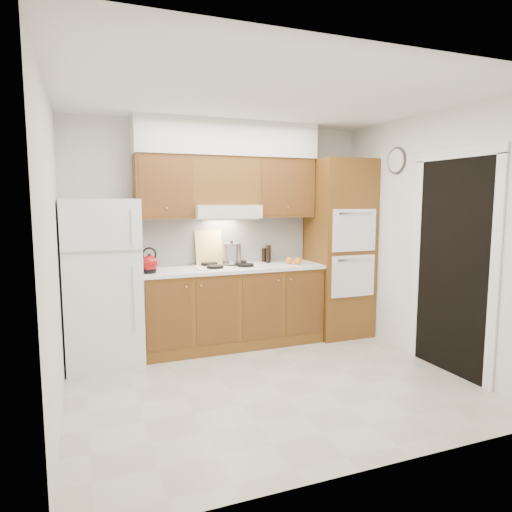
{
  "coord_description": "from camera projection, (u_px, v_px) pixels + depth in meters",
  "views": [
    {
      "loc": [
        -1.6,
        -3.77,
        1.71
      ],
      "look_at": [
        0.04,
        0.45,
        1.15
      ],
      "focal_mm": 32.0,
      "sensor_mm": 36.0,
      "label": 1
    }
  ],
  "objects": [
    {
      "name": "orange_near",
      "position": [
        298.0,
        261.0,
        5.45
      ],
      "size": [
        0.09,
        0.09,
        0.09
      ],
      "primitive_type": "sphere",
      "rotation": [
        0.0,
        0.0,
        0.06
      ],
      "color": "orange",
      "rests_on": "countertop"
    },
    {
      "name": "cutting_board",
      "position": [
        209.0,
        248.0,
        5.38
      ],
      "size": [
        0.32,
        0.11,
        0.42
      ],
      "primitive_type": "cube",
      "rotation": [
        -0.21,
        0.0,
        -0.01
      ],
      "color": "#DEB072",
      "rests_on": "countertop"
    },
    {
      "name": "cooktop",
      "position": [
        227.0,
        266.0,
        5.27
      ],
      "size": [
        0.74,
        0.5,
        0.01
      ],
      "primitive_type": "cube",
      "color": "white",
      "rests_on": "countertop"
    },
    {
      "name": "upper_cab_right",
      "position": [
        282.0,
        188.0,
        5.54
      ],
      "size": [
        0.73,
        0.33,
        0.7
      ],
      "primitive_type": "cube",
      "color": "brown",
      "rests_on": "wall_back"
    },
    {
      "name": "wall_back",
      "position": [
        222.0,
        234.0,
        5.5
      ],
      "size": [
        3.6,
        0.02,
        2.6
      ],
      "primitive_type": "cube",
      "color": "silver",
      "rests_on": "floor"
    },
    {
      "name": "condiment_a",
      "position": [
        269.0,
        254.0,
        5.63
      ],
      "size": [
        0.06,
        0.06,
        0.21
      ],
      "primitive_type": "cylinder",
      "rotation": [
        0.0,
        0.0,
        0.08
      ],
      "color": "black",
      "rests_on": "countertop"
    },
    {
      "name": "stock_pot",
      "position": [
        232.0,
        254.0,
        5.32
      ],
      "size": [
        0.29,
        0.29,
        0.23
      ],
      "primitive_type": "cylinder",
      "rotation": [
        0.0,
        0.0,
        -0.39
      ],
      "color": "#B7B6BB",
      "rests_on": "cooktop"
    },
    {
      "name": "wall_right",
      "position": [
        429.0,
        239.0,
        4.76
      ],
      "size": [
        0.02,
        3.0,
        2.6
      ],
      "primitive_type": "cube",
      "color": "silver",
      "rests_on": "floor"
    },
    {
      "name": "upper_cab_left",
      "position": [
        164.0,
        187.0,
        5.02
      ],
      "size": [
        0.63,
        0.33,
        0.7
      ],
      "primitive_type": "cube",
      "color": "brown",
      "rests_on": "wall_back"
    },
    {
      "name": "doorway",
      "position": [
        452.0,
        268.0,
        4.46
      ],
      "size": [
        0.02,
        0.9,
        2.1
      ],
      "primitive_type": "cube",
      "color": "black",
      "rests_on": "floor"
    },
    {
      "name": "orange_far",
      "position": [
        289.0,
        260.0,
        5.48
      ],
      "size": [
        0.1,
        0.1,
        0.09
      ],
      "primitive_type": "sphere",
      "rotation": [
        0.0,
        0.0,
        0.2
      ],
      "color": "orange",
      "rests_on": "countertop"
    },
    {
      "name": "base_cabinets",
      "position": [
        232.0,
        308.0,
        5.34
      ],
      "size": [
        2.11,
        0.6,
        0.9
      ],
      "primitive_type": "cube",
      "color": "brown",
      "rests_on": "floor"
    },
    {
      "name": "oven_cabinet",
      "position": [
        339.0,
        248.0,
        5.74
      ],
      "size": [
        0.7,
        0.65,
        2.2
      ],
      "primitive_type": "cube",
      "color": "brown",
      "rests_on": "floor"
    },
    {
      "name": "soffit",
      "position": [
        228.0,
        139.0,
        5.21
      ],
      "size": [
        2.13,
        0.36,
        0.4
      ],
      "primitive_type": "cube",
      "color": "silver",
      "rests_on": "wall_back"
    },
    {
      "name": "ceiling",
      "position": [
        271.0,
        97.0,
        3.95
      ],
      "size": [
        3.6,
        3.6,
        0.0
      ],
      "primitive_type": "plane",
      "color": "white",
      "rests_on": "wall_back"
    },
    {
      "name": "fridge",
      "position": [
        102.0,
        282.0,
        4.72
      ],
      "size": [
        0.75,
        0.72,
        1.72
      ],
      "primitive_type": "cube",
      "color": "white",
      "rests_on": "floor"
    },
    {
      "name": "wall_left",
      "position": [
        53.0,
        254.0,
        3.47
      ],
      "size": [
        0.02,
        3.0,
        2.6
      ],
      "primitive_type": "cube",
      "color": "silver",
      "rests_on": "floor"
    },
    {
      "name": "condiment_c",
      "position": [
        264.0,
        255.0,
        5.68
      ],
      "size": [
        0.06,
        0.06,
        0.17
      ],
      "primitive_type": "cylinder",
      "rotation": [
        0.0,
        0.0,
        0.01
      ],
      "color": "black",
      "rests_on": "countertop"
    },
    {
      "name": "condiment_b",
      "position": [
        268.0,
        256.0,
        5.58
      ],
      "size": [
        0.05,
        0.05,
        0.16
      ],
      "primitive_type": "cylinder",
      "rotation": [
        0.0,
        0.0,
        0.01
      ],
      "color": "black",
      "rests_on": "countertop"
    },
    {
      "name": "backsplash",
      "position": [
        224.0,
        240.0,
        5.51
      ],
      "size": [
        2.11,
        0.03,
        0.56
      ],
      "primitive_type": "cube",
      "color": "white",
      "rests_on": "countertop"
    },
    {
      "name": "kettle",
      "position": [
        149.0,
        264.0,
        4.8
      ],
      "size": [
        0.19,
        0.19,
        0.18
      ],
      "primitive_type": "sphere",
      "rotation": [
        0.0,
        0.0,
        0.07
      ],
      "color": "#990B0F",
      "rests_on": "countertop"
    },
    {
      "name": "countertop",
      "position": [
        232.0,
        268.0,
        5.27
      ],
      "size": [
        2.13,
        0.62,
        0.04
      ],
      "primitive_type": "cube",
      "color": "white",
      "rests_on": "base_cabinets"
    },
    {
      "name": "floor",
      "position": [
        270.0,
        383.0,
        4.27
      ],
      "size": [
        3.6,
        3.6,
        0.0
      ],
      "primitive_type": "plane",
      "color": "#B9B4A2",
      "rests_on": "ground"
    },
    {
      "name": "upper_cab_over_hood",
      "position": [
        223.0,
        181.0,
        5.26
      ],
      "size": [
        0.75,
        0.33,
        0.55
      ],
      "primitive_type": "cube",
      "color": "brown",
      "rests_on": "range_hood"
    },
    {
      "name": "wall_clock",
      "position": [
        397.0,
        161.0,
        5.16
      ],
      "size": [
        0.02,
        0.3,
        0.3
      ],
      "primitive_type": "cylinder",
      "rotation": [
        0.0,
        1.57,
        0.0
      ],
      "color": "#3F3833",
      "rests_on": "wall_right"
    },
    {
      "name": "range_hood",
      "position": [
        225.0,
        211.0,
        5.25
      ],
      "size": [
        0.75,
        0.45,
        0.15
      ],
      "primitive_type": "cube",
      "color": "silver",
      "rests_on": "wall_back"
    }
  ]
}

